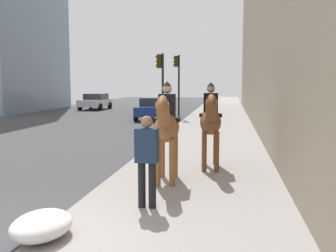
# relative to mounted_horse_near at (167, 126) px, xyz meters

# --- Properties ---
(mounted_horse_near) EXTENTS (2.15, 0.65, 2.33)m
(mounted_horse_near) POSITION_rel_mounted_horse_near_xyz_m (0.00, 0.00, 0.00)
(mounted_horse_near) COLOR brown
(mounted_horse_near) RESTS_ON sidewalk_slab
(mounted_horse_far) EXTENTS (2.15, 0.66, 2.31)m
(mounted_horse_far) POSITION_rel_mounted_horse_near_xyz_m (1.57, -0.93, -0.01)
(mounted_horse_far) COLOR brown
(mounted_horse_far) RESTS_ON sidewalk_slab
(pedestrian_greeting) EXTENTS (0.28, 0.41, 1.70)m
(pedestrian_greeting) POSITION_rel_mounted_horse_near_xyz_m (-1.90, 0.05, -0.33)
(pedestrian_greeting) COLOR black
(pedestrian_greeting) RESTS_ON sidewalk_slab
(car_near_lane) EXTENTS (4.50, 2.13, 1.44)m
(car_near_lane) POSITION_rel_mounted_horse_near_xyz_m (16.53, 3.58, -0.68)
(car_near_lane) COLOR navy
(car_near_lane) RESTS_ON ground
(car_mid_lane) EXTENTS (3.94, 2.26, 1.44)m
(car_mid_lane) POSITION_rel_mounted_horse_near_xyz_m (25.09, 10.61, -0.67)
(car_mid_lane) COLOR silver
(car_mid_lane) RESTS_ON ground
(traffic_light_near_curb) EXTENTS (0.20, 0.44, 3.92)m
(traffic_light_near_curb) POSITION_rel_mounted_horse_near_xyz_m (11.24, 2.11, 1.20)
(traffic_light_near_curb) COLOR black
(traffic_light_near_curb) RESTS_ON ground
(traffic_light_far_curb) EXTENTS (0.20, 0.44, 4.18)m
(traffic_light_far_curb) POSITION_rel_mounted_horse_near_xyz_m (16.26, 1.92, 1.36)
(traffic_light_far_curb) COLOR black
(traffic_light_far_curb) RESTS_ON ground
(snow_pile_near) EXTENTS (1.10, 0.85, 0.38)m
(snow_pile_near) POSITION_rel_mounted_horse_near_xyz_m (-3.54, 1.30, -1.11)
(snow_pile_near) COLOR white
(snow_pile_near) RESTS_ON sidewalk_slab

